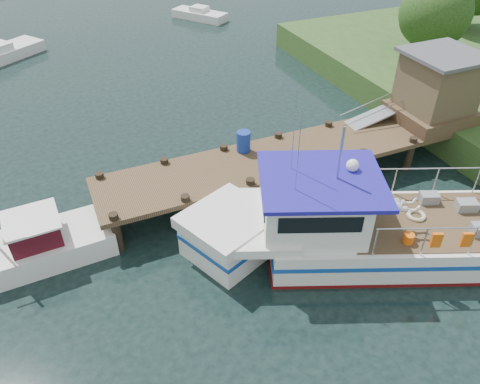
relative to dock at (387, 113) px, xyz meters
name	(u,v)px	position (x,y,z in m)	size (l,w,h in m)	color
ground_plane	(248,192)	(-6.51, -0.01, -2.24)	(160.00, 160.00, 0.00)	black
dock	(387,113)	(0.00, 0.00, 0.00)	(16.60, 3.00, 4.78)	#4B3824
lobster_boat	(354,228)	(-4.69, -4.60, -1.18)	(11.83, 7.15, 5.86)	silver
work_boat	(15,252)	(-15.28, -0.70, -1.67)	(6.86, 2.38, 3.60)	silver
moored_b	(200,14)	(-0.40, 22.91, -1.87)	(3.89, 4.57, 1.00)	silver
moored_c	(376,29)	(10.27, 14.06, -1.80)	(7.80, 5.79, 1.18)	silver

